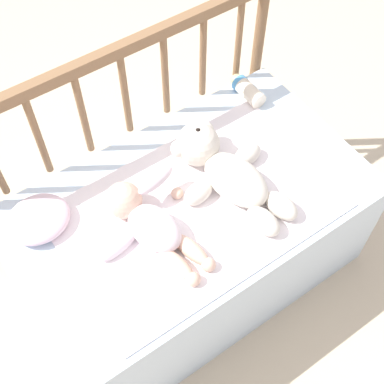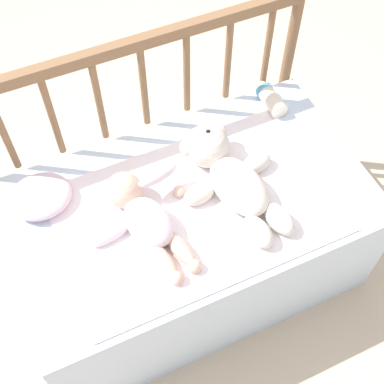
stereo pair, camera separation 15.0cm
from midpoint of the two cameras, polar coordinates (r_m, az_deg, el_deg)
ground_plane at (r=1.94m, az=2.07°, el=-8.26°), size 12.00×12.00×0.00m
crib_mattress at (r=1.75m, az=2.28°, el=-5.06°), size 1.07×0.62×0.44m
crib_rail at (r=1.67m, az=-2.45°, el=9.68°), size 1.07×0.04×0.78m
blanket at (r=1.54m, az=3.21°, el=-2.08°), size 0.78×0.51×0.01m
teddy_bear at (r=1.56m, az=6.71°, el=1.75°), size 0.31×0.43×0.14m
baby at (r=1.48m, az=-2.29°, el=-2.81°), size 0.31×0.37×0.11m
baby_bottle at (r=1.81m, az=10.67°, el=9.70°), size 0.06×0.15×0.06m
small_pillow at (r=1.57m, az=-13.26°, el=-0.64°), size 0.18×0.16×0.06m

